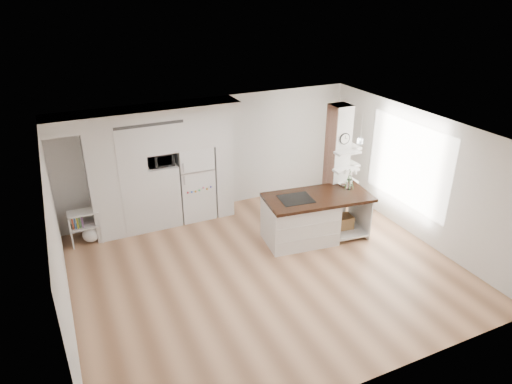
# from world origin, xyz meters

# --- Properties ---
(floor) EXTENTS (7.00, 6.00, 0.01)m
(floor) POSITION_xyz_m (0.00, 0.00, 0.00)
(floor) COLOR tan
(floor) RESTS_ON ground
(room) EXTENTS (7.04, 6.04, 2.72)m
(room) POSITION_xyz_m (0.00, 0.00, 1.86)
(room) COLOR white
(room) RESTS_ON ground
(cabinet_wall) EXTENTS (4.00, 0.71, 2.70)m
(cabinet_wall) POSITION_xyz_m (-1.45, 2.67, 1.51)
(cabinet_wall) COLOR white
(cabinet_wall) RESTS_ON floor
(refrigerator) EXTENTS (0.78, 0.69, 1.75)m
(refrigerator) POSITION_xyz_m (-0.53, 2.68, 0.88)
(refrigerator) COLOR white
(refrigerator) RESTS_ON floor
(column) EXTENTS (0.69, 0.90, 2.70)m
(column) POSITION_xyz_m (2.38, 1.13, 1.35)
(column) COLOR silver
(column) RESTS_ON floor
(window) EXTENTS (0.00, 2.40, 2.40)m
(window) POSITION_xyz_m (3.48, 0.30, 1.50)
(window) COLOR white
(window) RESTS_ON room
(pendant_light) EXTENTS (0.12, 0.12, 0.10)m
(pendant_light) POSITION_xyz_m (1.70, 0.15, 2.12)
(pendant_light) COLOR white
(pendant_light) RESTS_ON room
(kitchen_island) EXTENTS (2.32, 1.30, 1.56)m
(kitchen_island) POSITION_xyz_m (1.24, 0.67, 0.51)
(kitchen_island) COLOR white
(kitchen_island) RESTS_ON floor
(bookshelf) EXTENTS (0.61, 0.36, 0.73)m
(bookshelf) POSITION_xyz_m (-2.97, 2.50, 0.32)
(bookshelf) COLOR white
(bookshelf) RESTS_ON floor
(floor_plant_a) EXTENTS (0.34, 0.31, 0.49)m
(floor_plant_a) POSITION_xyz_m (3.00, 1.09, 0.25)
(floor_plant_a) COLOR #3A7D32
(floor_plant_a) RESTS_ON floor
(floor_plant_b) EXTENTS (0.28, 0.28, 0.46)m
(floor_plant_b) POSITION_xyz_m (2.84, 2.05, 0.23)
(floor_plant_b) COLOR #3A7D32
(floor_plant_b) RESTS_ON floor
(microwave) EXTENTS (0.54, 0.37, 0.30)m
(microwave) POSITION_xyz_m (-1.27, 2.62, 1.57)
(microwave) COLOR #2D2D2D
(microwave) RESTS_ON cabinet_wall
(shelf_plant) EXTENTS (0.27, 0.23, 0.30)m
(shelf_plant) POSITION_xyz_m (2.63, 1.30, 1.52)
(shelf_plant) COLOR #3A7D32
(shelf_plant) RESTS_ON column
(decor_bowl) EXTENTS (0.22, 0.22, 0.05)m
(decor_bowl) POSITION_xyz_m (2.30, 0.90, 1.00)
(decor_bowl) COLOR white
(decor_bowl) RESTS_ON column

